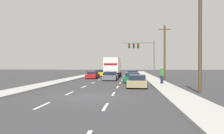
{
  "coord_description": "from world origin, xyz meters",
  "views": [
    {
      "loc": [
        3.01,
        -14.07,
        2.14
      ],
      "look_at": [
        0.25,
        16.55,
        1.94
      ],
      "focal_mm": 33.5,
      "sensor_mm": 36.0,
      "label": 1
    }
  ],
  "objects_px": {
    "car_white": "(133,75)",
    "pedestrian_near_corner": "(162,75)",
    "traffic_signal_mast": "(139,49)",
    "box_truck": "(113,66)",
    "car_orange": "(134,74)",
    "car_tan": "(137,81)",
    "car_red": "(93,75)",
    "car_green": "(132,78)",
    "utility_pole_mid": "(165,52)",
    "car_yellow": "(100,73)",
    "utility_pole_near": "(200,40)",
    "car_gray": "(111,76)"
  },
  "relations": [
    {
      "from": "car_white",
      "to": "pedestrian_near_corner",
      "type": "xyz_separation_m",
      "value": [
        3.15,
        -9.94,
        0.46
      ]
    },
    {
      "from": "traffic_signal_mast",
      "to": "box_truck",
      "type": "bearing_deg",
      "value": -129.0
    },
    {
      "from": "car_orange",
      "to": "car_tan",
      "type": "bearing_deg",
      "value": -89.9
    },
    {
      "from": "car_red",
      "to": "car_green",
      "type": "relative_size",
      "value": 0.94
    },
    {
      "from": "car_tan",
      "to": "utility_pole_mid",
      "type": "relative_size",
      "value": 0.52
    },
    {
      "from": "utility_pole_mid",
      "to": "car_tan",
      "type": "bearing_deg",
      "value": -112.21
    },
    {
      "from": "car_yellow",
      "to": "box_truck",
      "type": "relative_size",
      "value": 0.58
    },
    {
      "from": "car_tan",
      "to": "car_orange",
      "type": "bearing_deg",
      "value": 90.1
    },
    {
      "from": "car_red",
      "to": "utility_pole_near",
      "type": "relative_size",
      "value": 0.53
    },
    {
      "from": "car_green",
      "to": "traffic_signal_mast",
      "type": "relative_size",
      "value": 0.61
    },
    {
      "from": "car_yellow",
      "to": "utility_pole_mid",
      "type": "xyz_separation_m",
      "value": [
        11.26,
        -10.53,
        3.61
      ]
    },
    {
      "from": "car_red",
      "to": "box_truck",
      "type": "bearing_deg",
      "value": 50.16
    },
    {
      "from": "car_green",
      "to": "car_white",
      "type": "bearing_deg",
      "value": 88.64
    },
    {
      "from": "car_gray",
      "to": "car_green",
      "type": "relative_size",
      "value": 1.05
    },
    {
      "from": "car_gray",
      "to": "traffic_signal_mast",
      "type": "distance_m",
      "value": 15.46
    },
    {
      "from": "traffic_signal_mast",
      "to": "car_white",
      "type": "bearing_deg",
      "value": -98.0
    },
    {
      "from": "car_green",
      "to": "traffic_signal_mast",
      "type": "xyz_separation_m",
      "value": [
        1.66,
        17.32,
        5.14
      ]
    },
    {
      "from": "box_truck",
      "to": "car_tan",
      "type": "relative_size",
      "value": 1.85
    },
    {
      "from": "car_gray",
      "to": "pedestrian_near_corner",
      "type": "bearing_deg",
      "value": -47.1
    },
    {
      "from": "pedestrian_near_corner",
      "to": "utility_pole_mid",
      "type": "bearing_deg",
      "value": 78.95
    },
    {
      "from": "utility_pole_near",
      "to": "car_orange",
      "type": "bearing_deg",
      "value": 101.08
    },
    {
      "from": "car_yellow",
      "to": "car_green",
      "type": "relative_size",
      "value": 1.0
    },
    {
      "from": "car_white",
      "to": "car_tan",
      "type": "height_order",
      "value": "car_white"
    },
    {
      "from": "car_white",
      "to": "pedestrian_near_corner",
      "type": "bearing_deg",
      "value": -72.42
    },
    {
      "from": "car_yellow",
      "to": "traffic_signal_mast",
      "type": "height_order",
      "value": "traffic_signal_mast"
    },
    {
      "from": "car_gray",
      "to": "utility_pole_mid",
      "type": "bearing_deg",
      "value": 8.3
    },
    {
      "from": "box_truck",
      "to": "car_orange",
      "type": "bearing_deg",
      "value": 39.23
    },
    {
      "from": "car_yellow",
      "to": "car_green",
      "type": "distance_m",
      "value": 16.49
    },
    {
      "from": "traffic_signal_mast",
      "to": "car_orange",
      "type": "bearing_deg",
      "value": -111.49
    },
    {
      "from": "car_yellow",
      "to": "pedestrian_near_corner",
      "type": "xyz_separation_m",
      "value": [
        9.7,
        -18.53,
        0.49
      ]
    },
    {
      "from": "car_gray",
      "to": "traffic_signal_mast",
      "type": "xyz_separation_m",
      "value": [
        4.71,
        13.81,
        5.1
      ]
    },
    {
      "from": "box_truck",
      "to": "car_orange",
      "type": "height_order",
      "value": "box_truck"
    },
    {
      "from": "car_yellow",
      "to": "car_gray",
      "type": "distance_m",
      "value": 12.16
    },
    {
      "from": "car_orange",
      "to": "car_tan",
      "type": "xyz_separation_m",
      "value": [
        0.04,
        -20.31,
        -0.02
      ]
    },
    {
      "from": "car_white",
      "to": "car_tan",
      "type": "xyz_separation_m",
      "value": [
        0.31,
        -12.72,
        -0.06
      ]
    },
    {
      "from": "car_red",
      "to": "utility_pole_near",
      "type": "xyz_separation_m",
      "value": [
        11.71,
        -17.6,
        3.61
      ]
    },
    {
      "from": "car_red",
      "to": "car_yellow",
      "type": "bearing_deg",
      "value": 89.22
    },
    {
      "from": "car_orange",
      "to": "pedestrian_near_corner",
      "type": "bearing_deg",
      "value": -80.68
    },
    {
      "from": "traffic_signal_mast",
      "to": "utility_pole_mid",
      "type": "height_order",
      "value": "utility_pole_mid"
    },
    {
      "from": "traffic_signal_mast",
      "to": "car_gray",
      "type": "bearing_deg",
      "value": -108.85
    },
    {
      "from": "car_red",
      "to": "pedestrian_near_corner",
      "type": "height_order",
      "value": "pedestrian_near_corner"
    },
    {
      "from": "car_orange",
      "to": "car_green",
      "type": "distance_m",
      "value": 14.2
    },
    {
      "from": "utility_pole_mid",
      "to": "traffic_signal_mast",
      "type": "bearing_deg",
      "value": 104.22
    },
    {
      "from": "car_tan",
      "to": "traffic_signal_mast",
      "type": "bearing_deg",
      "value": 87.08
    },
    {
      "from": "car_yellow",
      "to": "car_gray",
      "type": "xyz_separation_m",
      "value": [
        3.34,
        -11.69,
        0.01
      ]
    },
    {
      "from": "car_orange",
      "to": "car_green",
      "type": "xyz_separation_m",
      "value": [
        -0.43,
        -14.19,
        -0.03
      ]
    },
    {
      "from": "utility_pole_near",
      "to": "pedestrian_near_corner",
      "type": "xyz_separation_m",
      "value": [
        -1.91,
        6.91,
        -3.08
      ]
    },
    {
      "from": "car_red",
      "to": "utility_pole_mid",
      "type": "bearing_deg",
      "value": -13.32
    },
    {
      "from": "car_white",
      "to": "traffic_signal_mast",
      "type": "xyz_separation_m",
      "value": [
        1.5,
        10.71,
        5.08
      ]
    },
    {
      "from": "car_white",
      "to": "car_orange",
      "type": "bearing_deg",
      "value": 87.92
    }
  ]
}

